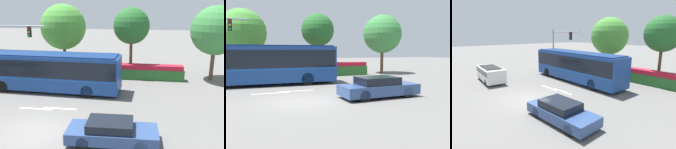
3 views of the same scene
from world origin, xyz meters
The scene contains 10 objects.
ground_plane centered at (0.00, 0.00, 0.00)m, with size 140.00×140.00×0.00m, color slate.
city_bus centered at (-1.75, 6.81, 1.81)m, with size 11.57×2.85×3.18m.
sedan_foreground centered at (4.44, -0.45, 0.59)m, with size 4.74×2.02×1.22m.
traffic_light_pole centered at (-6.30, 8.12, 3.75)m, with size 4.93×0.24×5.63m.
flowering_hedge centered at (4.42, 11.38, 0.72)m, with size 10.42×1.01×1.47m.
street_tree_left centered at (-3.53, 14.99, 4.72)m, with size 5.14×5.14×7.30m.
street_tree_centre centered at (4.39, 12.90, 5.04)m, with size 3.66×3.66×6.89m.
street_tree_right centered at (12.30, 12.20, 4.75)m, with size 4.60×4.60×7.07m.
lane_stripe_near centered at (0.21, 3.24, 0.01)m, with size 2.40×0.16×0.01m, color silver.
lane_stripe_mid centered at (-1.44, 2.95, 0.01)m, with size 2.40×0.16×0.01m, color silver.
Camera 1 is at (6.09, -11.25, 6.68)m, focal length 37.89 mm.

